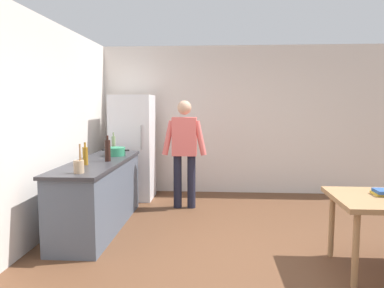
% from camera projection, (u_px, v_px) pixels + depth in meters
% --- Properties ---
extents(ground_plane, '(14.00, 14.00, 0.00)m').
position_uv_depth(ground_plane, '(257.00, 256.00, 4.05)').
color(ground_plane, brown).
extents(wall_back, '(6.40, 0.12, 2.70)m').
position_uv_depth(wall_back, '(241.00, 120.00, 6.88)').
color(wall_back, silver).
rests_on(wall_back, ground_plane).
extents(wall_left, '(0.12, 5.60, 2.70)m').
position_uv_depth(wall_left, '(29.00, 130.00, 4.27)').
color(wall_left, silver).
rests_on(wall_left, ground_plane).
extents(kitchen_counter, '(0.64, 2.20, 0.90)m').
position_uv_depth(kitchen_counter, '(99.00, 194.00, 4.92)').
color(kitchen_counter, '#4C5666').
rests_on(kitchen_counter, ground_plane).
extents(refrigerator, '(0.70, 0.67, 1.80)m').
position_uv_depth(refrigerator, '(133.00, 147.00, 6.46)').
color(refrigerator, white).
rests_on(refrigerator, ground_plane).
extents(person, '(0.70, 0.22, 1.70)m').
position_uv_depth(person, '(184.00, 147.00, 5.84)').
color(person, '#1E1E2D').
rests_on(person, ground_plane).
extents(cooking_pot, '(0.40, 0.28, 0.12)m').
position_uv_depth(cooking_pot, '(116.00, 152.00, 5.38)').
color(cooking_pot, '#2D845B').
rests_on(cooking_pot, kitchen_counter).
extents(utensil_jar, '(0.11, 0.11, 0.32)m').
position_uv_depth(utensil_jar, '(79.00, 166.00, 4.01)').
color(utensil_jar, tan).
rests_on(utensil_jar, kitchen_counter).
extents(bottle_oil_amber, '(0.06, 0.06, 0.28)m').
position_uv_depth(bottle_oil_amber, '(85.00, 156.00, 4.55)').
color(bottle_oil_amber, '#996619').
rests_on(bottle_oil_amber, kitchen_counter).
extents(bottle_wine_dark, '(0.08, 0.08, 0.34)m').
position_uv_depth(bottle_wine_dark, '(108.00, 150.00, 4.85)').
color(bottle_wine_dark, black).
rests_on(bottle_wine_dark, kitchen_counter).
extents(bottle_vinegar_tall, '(0.06, 0.06, 0.32)m').
position_uv_depth(bottle_vinegar_tall, '(114.00, 145.00, 5.62)').
color(bottle_vinegar_tall, gray).
rests_on(bottle_vinegar_tall, kitchen_counter).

